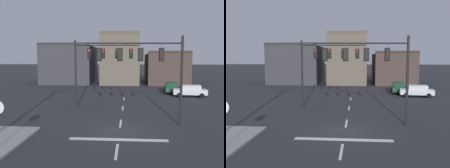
% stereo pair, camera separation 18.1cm
% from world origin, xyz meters
% --- Properties ---
extents(ground_plane, '(400.00, 400.00, 0.00)m').
position_xyz_m(ground_plane, '(0.00, 0.00, 0.00)').
color(ground_plane, '#2B2B30').
extents(stop_bar_paint, '(6.40, 0.50, 0.01)m').
position_xyz_m(stop_bar_paint, '(0.00, -2.00, 0.00)').
color(stop_bar_paint, silver).
rests_on(stop_bar_paint, ground).
extents(lane_centreline, '(0.16, 26.40, 0.01)m').
position_xyz_m(lane_centreline, '(0.00, 2.00, 0.00)').
color(lane_centreline, silver).
rests_on(lane_centreline, ground).
extents(signal_mast_near_side, '(7.38, 0.75, 6.99)m').
position_xyz_m(signal_mast_near_side, '(2.17, 1.62, 4.91)').
color(signal_mast_near_side, black).
rests_on(signal_mast_near_side, ground).
extents(signal_mast_far_side, '(6.72, 0.38, 7.14)m').
position_xyz_m(signal_mast_far_side, '(-2.67, 7.85, 5.04)').
color(signal_mast_far_side, black).
rests_on(signal_mast_far_side, ground).
extents(car_lot_nearside, '(2.29, 4.59, 1.61)m').
position_xyz_m(car_lot_nearside, '(6.96, 19.97, 0.86)').
color(car_lot_nearside, '#143D28').
rests_on(car_lot_nearside, ground).
extents(car_lot_middle, '(4.59, 2.28, 1.61)m').
position_xyz_m(car_lot_middle, '(8.94, 16.42, 0.86)').
color(car_lot_middle, silver).
rests_on(car_lot_middle, ground).
extents(building_row, '(29.43, 12.32, 10.34)m').
position_xyz_m(building_row, '(-3.23, 34.42, 3.97)').
color(building_row, '#38383D').
rests_on(building_row, ground).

